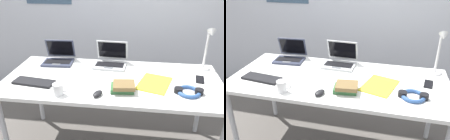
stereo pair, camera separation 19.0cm
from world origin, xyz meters
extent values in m
cube|color=white|center=(0.00, 0.00, 0.72)|extent=(1.80, 0.80, 0.03)
cylinder|color=#B2B5BA|center=(-0.84, -0.34, 0.35)|extent=(0.04, 0.04, 0.71)
cylinder|color=#B2B5BA|center=(-0.84, 0.34, 0.35)|extent=(0.04, 0.04, 0.71)
cylinder|color=#B2B5BA|center=(0.84, 0.34, 0.35)|extent=(0.04, 0.04, 0.71)
cylinder|color=white|center=(0.80, 0.31, 0.75)|extent=(0.12, 0.12, 0.02)
cylinder|color=white|center=(0.80, 0.31, 0.93)|extent=(0.02, 0.02, 0.34)
cylinder|color=white|center=(0.80, 0.27, 1.10)|extent=(0.01, 0.08, 0.01)
cone|color=white|center=(0.80, 0.23, 1.10)|extent=(0.07, 0.09, 0.09)
cube|color=#33384C|center=(-0.56, 0.25, 0.75)|extent=(0.29, 0.21, 0.02)
cube|color=black|center=(-0.56, 0.25, 0.76)|extent=(0.25, 0.12, 0.00)
cube|color=#595B60|center=(-0.55, 0.19, 0.76)|extent=(0.08, 0.05, 0.00)
cube|color=#33384C|center=(-0.56, 0.37, 0.85)|extent=(0.28, 0.08, 0.19)
cube|color=black|center=(-0.56, 0.37, 0.85)|extent=(0.25, 0.06, 0.16)
cube|color=#B7BABC|center=(-0.05, 0.24, 0.75)|extent=(0.30, 0.22, 0.02)
cube|color=black|center=(-0.05, 0.24, 0.76)|extent=(0.26, 0.12, 0.00)
cube|color=#595B60|center=(-0.06, 0.18, 0.76)|extent=(0.08, 0.05, 0.00)
cube|color=#B7BABC|center=(-0.05, 0.37, 0.86)|extent=(0.30, 0.08, 0.20)
cube|color=black|center=(-0.05, 0.37, 0.86)|extent=(0.27, 0.06, 0.17)
cube|color=black|center=(-0.61, -0.16, 0.75)|extent=(0.34, 0.16, 0.02)
ellipsoid|color=black|center=(-0.07, -0.28, 0.76)|extent=(0.09, 0.11, 0.03)
cube|color=black|center=(0.72, 0.07, 0.74)|extent=(0.09, 0.15, 0.01)
torus|color=#335999|center=(0.59, -0.16, 0.75)|extent=(0.18, 0.18, 0.03)
cylinder|color=black|center=(0.52, -0.16, 0.76)|extent=(0.06, 0.06, 0.04)
cylinder|color=black|center=(0.67, -0.16, 0.76)|extent=(0.06, 0.06, 0.04)
cube|color=#336638|center=(0.10, -0.18, 0.76)|extent=(0.19, 0.15, 0.04)
cube|color=brown|center=(0.11, -0.19, 0.79)|extent=(0.18, 0.16, 0.03)
cube|color=gold|center=(0.35, -0.04, 0.74)|extent=(0.31, 0.36, 0.01)
cylinder|color=white|center=(-0.36, -0.30, 0.78)|extent=(0.08, 0.08, 0.09)
torus|color=white|center=(-0.31, -0.30, 0.79)|extent=(0.05, 0.01, 0.05)
camera|label=1|loc=(0.22, -1.71, 1.62)|focal=37.11mm
camera|label=2|loc=(0.41, -1.68, 1.62)|focal=37.11mm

